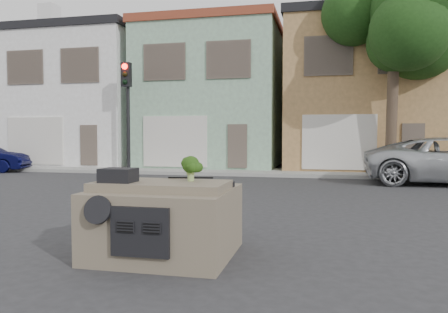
% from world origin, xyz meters
% --- Properties ---
extents(ground_plane, '(120.00, 120.00, 0.00)m').
position_xyz_m(ground_plane, '(0.00, 0.00, 0.00)').
color(ground_plane, '#303033').
rests_on(ground_plane, ground).
extents(sidewalk, '(40.00, 3.00, 0.15)m').
position_xyz_m(sidewalk, '(0.00, 10.50, 0.07)').
color(sidewalk, gray).
rests_on(sidewalk, ground).
extents(townhouse_white, '(7.20, 8.20, 7.55)m').
position_xyz_m(townhouse_white, '(-11.00, 14.50, 3.77)').
color(townhouse_white, white).
rests_on(townhouse_white, ground).
extents(townhouse_mint, '(7.20, 8.20, 7.55)m').
position_xyz_m(townhouse_mint, '(-3.50, 14.50, 3.77)').
color(townhouse_mint, '#8DB495').
rests_on(townhouse_mint, ground).
extents(townhouse_tan, '(7.20, 8.20, 7.55)m').
position_xyz_m(townhouse_tan, '(4.00, 14.50, 3.77)').
color(townhouse_tan, '#AA804D').
rests_on(townhouse_tan, ground).
extents(traffic_signal, '(0.40, 0.40, 5.10)m').
position_xyz_m(traffic_signal, '(-6.50, 9.50, 2.55)').
color(traffic_signal, black).
rests_on(traffic_signal, ground).
extents(tree_near, '(4.40, 4.00, 8.50)m').
position_xyz_m(tree_near, '(5.00, 9.80, 4.25)').
color(tree_near, '#1B3D13').
rests_on(tree_near, ground).
extents(car_dashboard, '(2.00, 1.80, 1.12)m').
position_xyz_m(car_dashboard, '(0.00, -3.00, 0.56)').
color(car_dashboard, '#6F6350').
rests_on(car_dashboard, ground).
extents(instrument_hump, '(0.48, 0.38, 0.20)m').
position_xyz_m(instrument_hump, '(-0.58, -3.35, 1.22)').
color(instrument_hump, black).
rests_on(instrument_hump, car_dashboard).
extents(wiper_arm, '(0.69, 0.15, 0.02)m').
position_xyz_m(wiper_arm, '(0.28, -2.62, 1.13)').
color(wiper_arm, black).
rests_on(wiper_arm, car_dashboard).
extents(broccoli, '(0.39, 0.39, 0.38)m').
position_xyz_m(broccoli, '(0.39, -2.98, 1.31)').
color(broccoli, '#1D3A0E').
rests_on(broccoli, car_dashboard).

